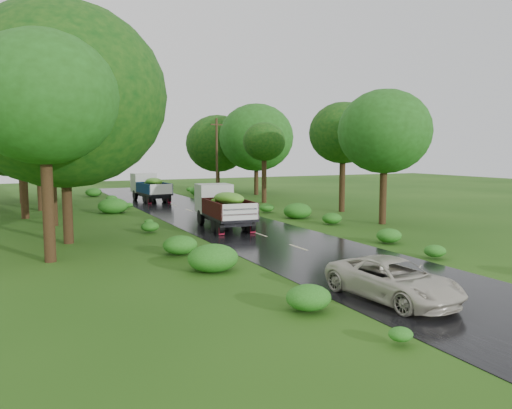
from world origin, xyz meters
TOP-DOWN VIEW (x-y plane):
  - ground at (0.00, 0.00)m, footprint 120.00×120.00m
  - road at (0.00, 5.00)m, footprint 6.50×80.00m
  - road_lines at (0.00, 6.00)m, footprint 0.12×69.60m
  - truck_near at (-0.90, 11.13)m, footprint 2.55×5.99m
  - truck_far at (-0.94, 28.19)m, footprint 2.42×5.86m
  - car at (-1.61, -4.28)m, footprint 2.46×4.60m
  - utility_pole at (4.25, 25.04)m, footprint 1.25×0.43m
  - trees_left at (-10.30, 21.61)m, footprint 6.47×34.68m
  - trees_right at (9.15, 23.81)m, footprint 6.08×30.33m
  - shrubs at (0.00, 14.00)m, footprint 11.90×44.00m

SIDE VIEW (x-z plane):
  - ground at x=0.00m, z-range 0.00..0.00m
  - road at x=0.00m, z-range 0.00..0.02m
  - road_lines at x=0.00m, z-range 0.02..0.02m
  - shrubs at x=0.00m, z-range 0.00..0.70m
  - car at x=-1.61m, z-range 0.02..1.25m
  - truck_far at x=-0.94m, z-range 0.16..2.57m
  - truck_near at x=-0.90m, z-range 0.16..2.62m
  - utility_pole at x=4.25m, z-range 0.11..7.37m
  - trees_right at x=9.15m, z-range 1.72..9.26m
  - trees_left at x=-10.30m, z-range 1.99..11.75m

